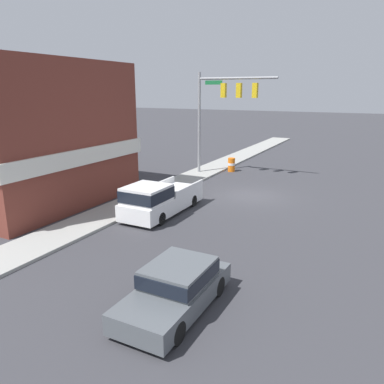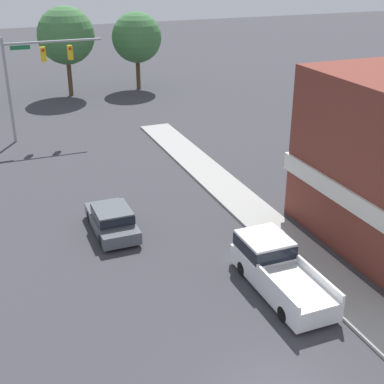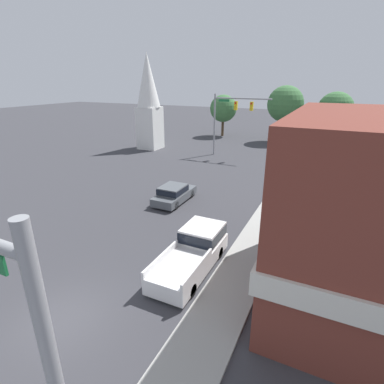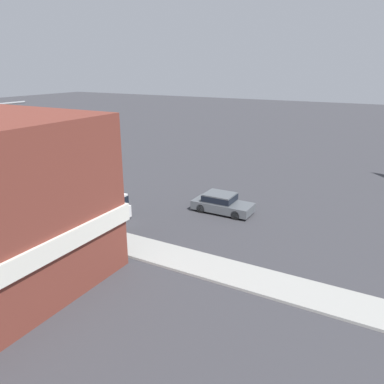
% 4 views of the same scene
% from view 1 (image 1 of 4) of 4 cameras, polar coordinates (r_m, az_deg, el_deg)
% --- Properties ---
extents(ground_plane, '(200.00, 200.00, 0.00)m').
position_cam_1_polar(ground_plane, '(24.34, 8.97, -0.60)').
color(ground_plane, '#38383D').
extents(sidewalk_curb, '(2.40, 60.00, 0.14)m').
position_cam_1_polar(sidewalk_curb, '(26.58, -2.74, 1.08)').
color(sidewalk_curb, '#9E9E99').
rests_on(sidewalk_curb, ground).
extents(near_signal_assembly, '(6.22, 0.49, 7.92)m').
position_cam_1_polar(near_signal_assembly, '(29.16, 4.72, 13.65)').
color(near_signal_assembly, gray).
rests_on(near_signal_assembly, ground).
extents(car_lead, '(1.91, 4.44, 1.43)m').
position_cam_1_polar(car_lead, '(11.88, -2.38, -14.15)').
color(car_lead, black).
rests_on(car_lead, ground).
extents(pickup_truck_parked, '(2.08, 5.73, 1.86)m').
position_cam_1_polar(pickup_truck_parked, '(20.21, -5.25, -1.06)').
color(pickup_truck_parked, black).
rests_on(pickup_truck_parked, ground).
extents(construction_barrel, '(0.60, 0.60, 1.14)m').
position_cam_1_polar(construction_barrel, '(31.38, 6.02, 4.17)').
color(construction_barrel, orange).
rests_on(construction_barrel, ground).
extents(corner_brick_building, '(12.87, 10.48, 8.20)m').
position_cam_1_polar(corner_brick_building, '(26.07, -26.60, 7.99)').
color(corner_brick_building, brown).
rests_on(corner_brick_building, ground).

